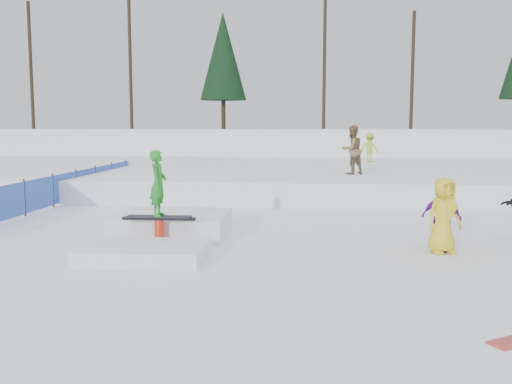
# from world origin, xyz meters

# --- Properties ---
(ground) EXTENTS (120.00, 120.00, 0.00)m
(ground) POSITION_xyz_m (0.00, 0.00, 0.00)
(ground) COLOR white
(snow_berm) EXTENTS (60.00, 14.00, 2.40)m
(snow_berm) POSITION_xyz_m (0.00, 30.00, 1.20)
(snow_berm) COLOR white
(snow_berm) RESTS_ON ground
(snow_midrise) EXTENTS (50.00, 18.00, 0.80)m
(snow_midrise) POSITION_xyz_m (0.00, 16.00, 0.40)
(snow_midrise) COLOR white
(snow_midrise) RESTS_ON ground
(safety_fence) EXTENTS (0.05, 16.00, 1.10)m
(safety_fence) POSITION_xyz_m (-6.50, 6.60, 0.55)
(safety_fence) COLOR #3255B6
(safety_fence) RESTS_ON ground
(treeline) EXTENTS (40.24, 4.22, 10.50)m
(treeline) POSITION_xyz_m (6.18, 28.28, 7.45)
(treeline) COLOR black
(treeline) RESTS_ON snow_berm
(walker_olive) EXTENTS (1.14, 1.09, 1.85)m
(walker_olive) POSITION_xyz_m (3.42, 10.67, 1.73)
(walker_olive) COLOR brown
(walker_olive) RESTS_ON snow_midrise
(walker_ygreen) EXTENTS (1.09, 0.92, 1.47)m
(walker_ygreen) POSITION_xyz_m (4.91, 18.00, 1.53)
(walker_ygreen) COLOR #9EC126
(walker_ygreen) RESTS_ON snow_midrise
(spectator_purple) EXTENTS (0.90, 0.72, 1.42)m
(spectator_purple) POSITION_xyz_m (4.50, 0.97, 0.71)
(spectator_purple) COLOR #6C14A4
(spectator_purple) RESTS_ON ground
(spectator_yellow) EXTENTS (0.92, 0.78, 1.59)m
(spectator_yellow) POSITION_xyz_m (4.50, 0.78, 0.79)
(spectator_yellow) COLOR yellow
(spectator_yellow) RESTS_ON ground
(jib_rail_feature) EXTENTS (2.60, 4.40, 2.11)m
(jib_rail_feature) POSITION_xyz_m (-1.52, 1.44, 0.30)
(jib_rail_feature) COLOR white
(jib_rail_feature) RESTS_ON ground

